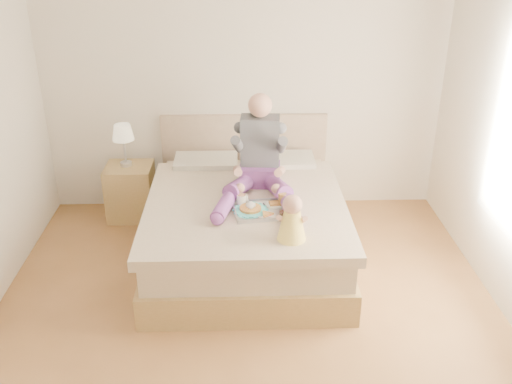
{
  "coord_description": "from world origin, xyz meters",
  "views": [
    {
      "loc": [
        -0.05,
        -3.46,
        2.79
      ],
      "look_at": [
        0.09,
        0.85,
        0.72
      ],
      "focal_mm": 40.0,
      "sensor_mm": 36.0,
      "label": 1
    }
  ],
  "objects_px": {
    "adult": "(259,163)",
    "tray": "(262,208)",
    "bed": "(246,221)",
    "nightstand": "(131,192)",
    "baby": "(292,221)"
  },
  "relations": [
    {
      "from": "adult",
      "to": "tray",
      "type": "relative_size",
      "value": 2.09
    },
    {
      "from": "bed",
      "to": "nightstand",
      "type": "distance_m",
      "value": 1.37
    },
    {
      "from": "adult",
      "to": "baby",
      "type": "height_order",
      "value": "adult"
    },
    {
      "from": "bed",
      "to": "baby",
      "type": "relative_size",
      "value": 5.98
    },
    {
      "from": "tray",
      "to": "baby",
      "type": "xyz_separation_m",
      "value": [
        0.21,
        -0.45,
        0.12
      ]
    },
    {
      "from": "nightstand",
      "to": "tray",
      "type": "distance_m",
      "value": 1.73
    },
    {
      "from": "adult",
      "to": "baby",
      "type": "xyz_separation_m",
      "value": [
        0.21,
        -0.88,
        -0.1
      ]
    },
    {
      "from": "bed",
      "to": "nightstand",
      "type": "bearing_deg",
      "value": 148.19
    },
    {
      "from": "bed",
      "to": "baby",
      "type": "xyz_separation_m",
      "value": [
        0.34,
        -0.82,
        0.44
      ]
    },
    {
      "from": "baby",
      "to": "tray",
      "type": "bearing_deg",
      "value": 122.01
    },
    {
      "from": "bed",
      "to": "baby",
      "type": "height_order",
      "value": "bed"
    },
    {
      "from": "bed",
      "to": "adult",
      "type": "bearing_deg",
      "value": 25.25
    },
    {
      "from": "tray",
      "to": "baby",
      "type": "relative_size",
      "value": 1.38
    },
    {
      "from": "adult",
      "to": "tray",
      "type": "bearing_deg",
      "value": -85.22
    },
    {
      "from": "bed",
      "to": "tray",
      "type": "height_order",
      "value": "bed"
    }
  ]
}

